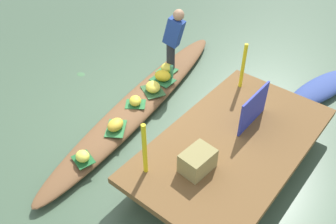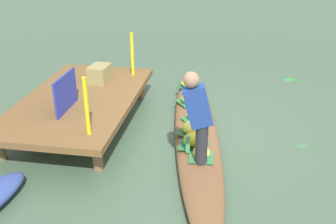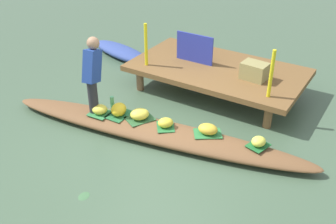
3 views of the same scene
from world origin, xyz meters
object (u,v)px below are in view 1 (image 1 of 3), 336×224
Objects in this scene: banana_bunch_5 at (135,101)px; vendor_boat at (141,102)px; banana_bunch_0 at (167,67)px; water_bottle at (172,71)px; banana_bunch_4 at (83,156)px; banana_bunch_1 at (153,87)px; banana_bunch_3 at (115,125)px; produce_crate at (198,161)px; vendor_person at (174,37)px; moored_boat at (322,88)px; banana_bunch_2 at (163,76)px; market_banner at (254,108)px.

vendor_boat is at bearing -162.42° from banana_bunch_5.
banana_bunch_0 is 1.00× the size of water_bottle.
banana_bunch_0 is at bearing -168.76° from banana_bunch_4.
banana_bunch_1 is 1.26× the size of banana_bunch_5.
banana_bunch_3 is 1.68m from water_bottle.
banana_bunch_5 reaches higher than vendor_boat.
water_bottle is (0.11, 0.20, 0.05)m from banana_bunch_0.
produce_crate is at bearing 56.51° from banana_bunch_1.
vendor_boat is 0.87m from water_bottle.
produce_crate reaches higher than banana_bunch_1.
vendor_person is (-1.26, -0.17, 0.63)m from banana_bunch_5.
banana_bunch_5 reaches higher than moored_boat.
vendor_person is (-1.06, -0.11, 0.81)m from vendor_boat.
banana_bunch_0 is at bearing -45.21° from moored_boat.
produce_crate reaches higher than water_bottle.
vendor_person is at bearing -170.43° from banana_bunch_4.
banana_bunch_4 is 0.87× the size of water_bottle.
banana_bunch_4 is (0.77, 0.11, -0.01)m from banana_bunch_3.
banana_bunch_4 is (2.25, 0.37, -0.03)m from banana_bunch_2.
banana_bunch_2 reaches higher than moored_boat.
banana_bunch_1 is 1.36× the size of banana_bunch_4.
banana_bunch_5 is at bearing 7.60° from vendor_person.
banana_bunch_2 is 2.47m from produce_crate.
banana_bunch_0 is at bearing -168.84° from banana_bunch_5.
water_bottle is at bearing -104.41° from market_banner.
banana_bunch_0 is (1.49, -2.50, 0.17)m from moored_boat.
market_banner is at bearing 75.65° from water_bottle.
vendor_person reaches higher than water_bottle.
banana_bunch_2 is (1.78, -2.37, 0.20)m from moored_boat.
banana_bunch_3 reaches higher than vendor_boat.
banana_bunch_5 is at bearing -26.96° from moored_boat.
banana_bunch_3 is 1.17× the size of water_bottle.
banana_bunch_0 is 0.86× the size of banana_bunch_3.
banana_bunch_3 is 0.24× the size of vendor_person.
banana_bunch_0 is 1.82m from banana_bunch_3.
vendor_person is at bearing -169.02° from banana_bunch_1.
banana_bunch_0 reaches higher than banana_bunch_5.
vendor_boat is 1.65m from banana_bunch_4.
water_bottle is 2.54m from produce_crate.
moored_boat is 7.06× the size of banana_bunch_0.
banana_bunch_1 reaches higher than banana_bunch_4.
banana_bunch_0 is at bearing -155.68° from banana_bunch_2.
moored_boat is at bearing 138.98° from banana_bunch_5.
water_bottle is (1.60, -2.31, 0.22)m from moored_boat.
vendor_person is 2.84× the size of produce_crate.
banana_bunch_1 is 1.00m from vendor_person.
market_banner is (2.09, -0.39, 0.65)m from moored_boat.
water_bottle is (0.23, 0.14, -0.58)m from vendor_person.
vendor_person reaches higher than banana_bunch_3.
banana_bunch_5 is 2.02m from market_banner.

